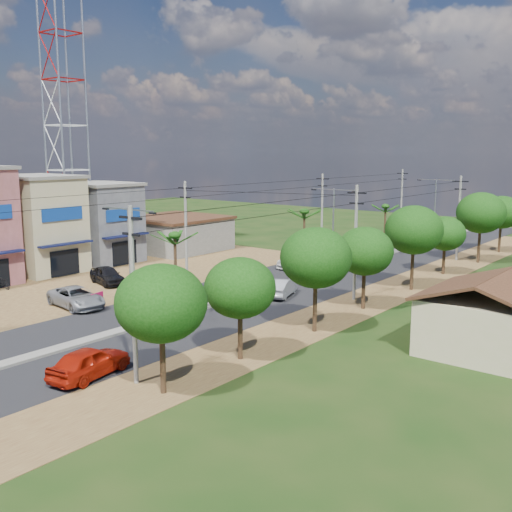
% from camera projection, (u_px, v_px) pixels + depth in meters
% --- Properties ---
extents(ground, '(160.00, 160.00, 0.00)m').
position_uv_depth(ground, '(133.00, 329.00, 39.41)').
color(ground, black).
rests_on(ground, ground).
extents(road, '(12.00, 110.00, 0.04)m').
position_uv_depth(road, '(270.00, 288.00, 50.94)').
color(road, black).
rests_on(road, ground).
extents(median, '(1.00, 90.00, 0.18)m').
position_uv_depth(median, '(291.00, 282.00, 53.24)').
color(median, '#605E56').
rests_on(median, ground).
extents(dirt_lot_west, '(18.00, 46.00, 0.04)m').
position_uv_depth(dirt_lot_west, '(94.00, 279.00, 54.79)').
color(dirt_lot_west, '#52331C').
rests_on(dirt_lot_west, ground).
extents(dirt_shoulder_east, '(5.00, 90.00, 0.03)m').
position_uv_depth(dirt_shoulder_east, '(359.00, 304.00, 45.71)').
color(dirt_shoulder_east, '#52331C').
rests_on(dirt_shoulder_east, ground).
extents(shophouse_cream, '(9.00, 6.40, 9.30)m').
position_uv_depth(shophouse_cream, '(39.00, 224.00, 57.51)').
color(shophouse_cream, tan).
rests_on(shophouse_cream, ground).
extents(shophouse_grey, '(9.00, 6.40, 8.30)m').
position_uv_depth(shophouse_grey, '(99.00, 222.00, 62.98)').
color(shophouse_grey, '#47484E').
rests_on(shophouse_grey, ground).
extents(low_shed, '(10.40, 10.40, 3.95)m').
position_uv_depth(low_shed, '(175.00, 233.00, 70.44)').
color(low_shed, '#605E56').
rests_on(low_shed, ground).
extents(telecom_tower, '(3.80, 3.80, 43.00)m').
position_uv_depth(telecom_tower, '(63.00, 79.00, 63.46)').
color(telecom_tower, gray).
rests_on(telecom_tower, ground).
extents(house_east_near, '(7.60, 7.50, 4.60)m').
position_uv_depth(house_east_near, '(494.00, 313.00, 34.38)').
color(house_east_near, tan).
rests_on(house_east_near, ground).
extents(tree_east_a, '(4.40, 4.40, 6.37)m').
position_uv_depth(tree_east_a, '(161.00, 303.00, 28.17)').
color(tree_east_a, black).
rests_on(tree_east_a, ground).
extents(tree_east_b, '(4.00, 4.00, 5.83)m').
position_uv_depth(tree_east_b, '(240.00, 288.00, 32.98)').
color(tree_east_b, black).
rests_on(tree_east_b, ground).
extents(tree_east_c, '(4.60, 4.60, 6.83)m').
position_uv_depth(tree_east_c, '(316.00, 258.00, 37.98)').
color(tree_east_c, black).
rests_on(tree_east_c, ground).
extents(tree_east_d, '(4.20, 4.20, 6.13)m').
position_uv_depth(tree_east_d, '(365.00, 251.00, 43.64)').
color(tree_east_d, black).
rests_on(tree_east_d, ground).
extents(tree_east_e, '(4.80, 4.80, 7.14)m').
position_uv_depth(tree_east_e, '(414.00, 230.00, 49.54)').
color(tree_east_e, black).
rests_on(tree_east_e, ground).
extents(tree_east_f, '(3.80, 3.80, 5.52)m').
position_uv_depth(tree_east_f, '(445.00, 234.00, 56.14)').
color(tree_east_f, black).
rests_on(tree_east_f, ground).
extents(tree_east_g, '(5.00, 5.00, 7.38)m').
position_uv_depth(tree_east_g, '(481.00, 213.00, 61.69)').
color(tree_east_g, black).
rests_on(tree_east_g, ground).
extents(tree_east_h, '(4.40, 4.40, 6.52)m').
position_uv_depth(tree_east_h, '(502.00, 212.00, 68.13)').
color(tree_east_h, black).
rests_on(tree_east_h, ground).
extents(palm_median_near, '(2.00, 2.00, 6.15)m').
position_uv_depth(palm_median_near, '(175.00, 239.00, 41.53)').
color(palm_median_near, black).
rests_on(palm_median_near, ground).
extents(palm_median_mid, '(2.00, 2.00, 6.55)m').
position_uv_depth(palm_median_mid, '(304.00, 215.00, 53.77)').
color(palm_median_mid, black).
rests_on(palm_median_mid, ground).
extents(palm_median_far, '(2.00, 2.00, 5.85)m').
position_uv_depth(palm_median_far, '(385.00, 208.00, 66.18)').
color(palm_median_far, black).
rests_on(palm_median_far, ground).
extents(streetlight_near, '(5.10, 0.18, 8.00)m').
position_uv_depth(streetlight_near, '(130.00, 257.00, 38.58)').
color(streetlight_near, gray).
rests_on(streetlight_near, ground).
extents(streetlight_mid, '(5.10, 0.18, 8.00)m').
position_uv_depth(streetlight_mid, '(333.00, 222.00, 57.80)').
color(streetlight_mid, gray).
rests_on(streetlight_mid, ground).
extents(streetlight_far, '(5.10, 0.18, 8.00)m').
position_uv_depth(streetlight_far, '(435.00, 204.00, 77.03)').
color(streetlight_far, gray).
rests_on(streetlight_far, ground).
extents(utility_pole_w_b, '(1.60, 0.24, 9.00)m').
position_uv_depth(utility_pole_w_b, '(186.00, 230.00, 52.12)').
color(utility_pole_w_b, '#605E56').
rests_on(utility_pole_w_b, ground).
extents(utility_pole_w_c, '(1.60, 0.24, 9.00)m').
position_uv_depth(utility_pole_w_c, '(322.00, 211.00, 69.04)').
color(utility_pole_w_c, '#605E56').
rests_on(utility_pole_w_c, ground).
extents(utility_pole_w_d, '(1.60, 0.24, 9.00)m').
position_uv_depth(utility_pole_w_d, '(402.00, 199.00, 85.18)').
color(utility_pole_w_d, '#605E56').
rests_on(utility_pole_w_d, ground).
extents(utility_pole_e_a, '(1.60, 0.24, 9.00)m').
position_uv_depth(utility_pole_e_a, '(133.00, 292.00, 29.36)').
color(utility_pole_e_a, '#605E56').
rests_on(utility_pole_e_a, ground).
extents(utility_pole_e_b, '(1.60, 0.24, 9.00)m').
position_uv_depth(utility_pole_e_b, '(355.00, 240.00, 46.27)').
color(utility_pole_e_b, '#605E56').
rests_on(utility_pole_e_b, ground).
extents(utility_pole_e_c, '(1.60, 0.24, 9.00)m').
position_uv_depth(utility_pole_e_c, '(459.00, 216.00, 63.19)').
color(utility_pole_e_c, '#605E56').
rests_on(utility_pole_e_c, ground).
extents(car_red_near, '(2.66, 4.97, 1.61)m').
position_uv_depth(car_red_near, '(89.00, 363.00, 30.84)').
color(car_red_near, '#931508').
rests_on(car_red_near, ground).
extents(car_silver_mid, '(2.93, 4.68, 1.46)m').
position_uv_depth(car_silver_mid, '(281.00, 288.00, 48.02)').
color(car_silver_mid, gray).
rests_on(car_silver_mid, ground).
extents(car_white_far, '(2.86, 5.75, 1.61)m').
position_uv_depth(car_white_far, '(297.00, 259.00, 60.15)').
color(car_white_far, silver).
rests_on(car_white_far, ground).
extents(car_parked_silver, '(5.68, 3.15, 1.50)m').
position_uv_depth(car_parked_silver, '(76.00, 298.00, 44.61)').
color(car_parked_silver, gray).
rests_on(car_parked_silver, ground).
extents(car_parked_dark, '(4.91, 2.99, 1.56)m').
position_uv_depth(car_parked_dark, '(107.00, 276.00, 52.36)').
color(car_parked_dark, black).
rests_on(car_parked_dark, ground).
extents(moto_rider_east, '(1.01, 1.95, 0.98)m').
position_uv_depth(moto_rider_east, '(184.00, 323.00, 39.08)').
color(moto_rider_east, black).
rests_on(moto_rider_east, ground).
extents(moto_rider_west_a, '(0.90, 1.69, 0.84)m').
position_uv_depth(moto_rider_west_a, '(263.00, 281.00, 52.04)').
color(moto_rider_west_a, black).
rests_on(moto_rider_west_a, ground).
extents(moto_rider_west_b, '(0.62, 1.91, 1.14)m').
position_uv_depth(moto_rider_west_b, '(323.00, 256.00, 63.36)').
color(moto_rider_west_b, black).
rests_on(moto_rider_west_b, ground).
extents(roadside_sign, '(0.38, 1.30, 1.10)m').
position_uv_depth(roadside_sign, '(97.00, 300.00, 44.82)').
color(roadside_sign, maroon).
rests_on(roadside_sign, ground).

